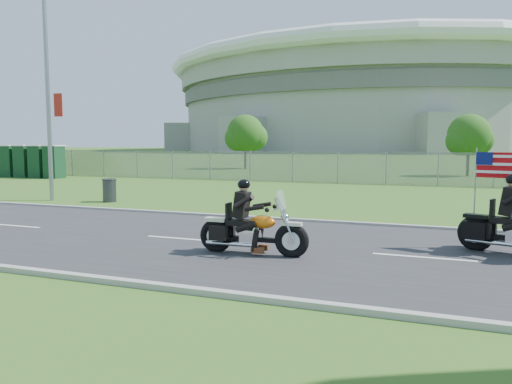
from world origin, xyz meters
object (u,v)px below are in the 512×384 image
at_px(porta_toilet_a, 54,162).
at_px(trash_can, 109,191).
at_px(motorcycle_lead, 251,231).
at_px(porta_toilet_c, 24,162).
at_px(streetlight, 51,73).
at_px(porta_toilet_b, 39,162).
at_px(porta_toilet_d, 10,162).

height_order(porta_toilet_a, trash_can, porta_toilet_a).
bearing_deg(trash_can, motorcycle_lead, -38.00).
xyz_separation_m(porta_toilet_c, trash_can, (15.58, -10.57, -0.66)).
bearing_deg(streetlight, porta_toilet_b, 136.65).
relative_size(porta_toilet_a, trash_can, 2.33).
height_order(streetlight, porta_toilet_c, streetlight).
height_order(streetlight, trash_can, streetlight).
xyz_separation_m(porta_toilet_a, porta_toilet_d, (-4.20, 0.00, 0.00)).
distance_m(porta_toilet_a, porta_toilet_c, 2.80).
distance_m(porta_toilet_a, porta_toilet_d, 4.20).
height_order(porta_toilet_b, porta_toilet_c, same).
bearing_deg(motorcycle_lead, porta_toilet_b, 140.43).
distance_m(streetlight, porta_toilet_a, 15.39).
height_order(porta_toilet_b, porta_toilet_d, same).
distance_m(porta_toilet_b, porta_toilet_d, 2.80).
relative_size(porta_toilet_a, porta_toilet_d, 1.00).
bearing_deg(porta_toilet_c, porta_toilet_d, 180.00).
relative_size(porta_toilet_c, trash_can, 2.33).
relative_size(streetlight, porta_toilet_c, 4.35).
xyz_separation_m(streetlight, porta_toilet_a, (-10.02, 10.78, -4.49)).
bearing_deg(porta_toilet_b, motorcycle_lead, -37.23).
height_order(porta_toilet_a, porta_toilet_c, same).
xyz_separation_m(streetlight, porta_toilet_d, (-14.22, 10.78, -4.49)).
bearing_deg(porta_toilet_d, motorcycle_lead, -34.20).
bearing_deg(trash_can, porta_toilet_a, 140.41).
bearing_deg(streetlight, porta_toilet_a, 132.91).
relative_size(porta_toilet_a, porta_toilet_b, 1.00).
bearing_deg(porta_toilet_c, porta_toilet_a, 0.00).
bearing_deg(trash_can, streetlight, -175.58).
xyz_separation_m(porta_toilet_a, motorcycle_lead, (22.29, -18.00, -0.59)).
bearing_deg(porta_toilet_a, streetlight, -47.09).
bearing_deg(motorcycle_lead, streetlight, 147.18).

